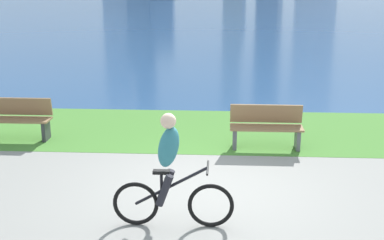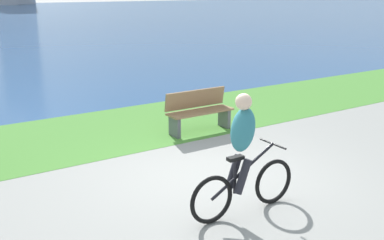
# 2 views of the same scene
# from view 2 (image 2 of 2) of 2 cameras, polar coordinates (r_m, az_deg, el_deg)

# --- Properties ---
(ground_plane) EXTENTS (300.00, 300.00, 0.00)m
(ground_plane) POSITION_cam_2_polar(r_m,az_deg,el_deg) (7.75, 3.01, -7.13)
(ground_plane) COLOR gray
(grass_strip_bayside) EXTENTS (120.00, 3.32, 0.01)m
(grass_strip_bayside) POSITION_cam_2_polar(r_m,az_deg,el_deg) (10.58, -8.10, -0.86)
(grass_strip_bayside) COLOR #478433
(grass_strip_bayside) RESTS_ON ground
(cyclist_lead) EXTENTS (1.77, 0.52, 1.71)m
(cyclist_lead) POSITION_cam_2_polar(r_m,az_deg,el_deg) (6.31, 6.25, -4.45)
(cyclist_lead) COLOR black
(cyclist_lead) RESTS_ON ground
(bench_near_path) EXTENTS (1.50, 0.47, 0.90)m
(bench_near_path) POSITION_cam_2_polar(r_m,az_deg,el_deg) (10.08, 0.84, 1.11)
(bench_near_path) COLOR olive
(bench_near_path) RESTS_ON ground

